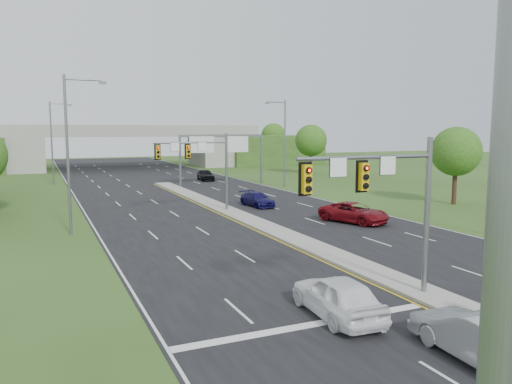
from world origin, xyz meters
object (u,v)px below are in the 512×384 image
object	(u,v)px
signal_mast_near	(387,193)
car_white	(337,296)
sign_gantry	(221,146)
car_far_a	(354,213)
signal_mast_far	(202,160)
overpass	(125,150)
car_silver	(479,336)
car_far_b	(257,199)
car_far_c	(206,175)

from	to	relation	value
signal_mast_near	car_white	bearing A→B (deg)	-167.41
sign_gantry	car_far_a	xyz separation A→B (m)	(0.60, -29.13, -4.43)
signal_mast_far	car_white	distance (m)	26.04
signal_mast_far	overpass	bearing A→B (deg)	87.65
overpass	car_silver	size ratio (longest dim) A/B	16.29
car_far_b	car_far_c	distance (m)	25.48
signal_mast_near	car_silver	size ratio (longest dim) A/B	1.43
car_far_c	car_silver	bearing A→B (deg)	-94.27
overpass	car_far_c	bearing A→B (deg)	-76.50
car_silver	signal_mast_near	bearing A→B (deg)	-94.49
signal_mast_near	car_far_a	world-z (taller)	signal_mast_near
car_white	car_far_a	xyz separation A→B (m)	(12.28, 16.47, -0.06)
signal_mast_far	car_white	world-z (taller)	signal_mast_far
sign_gantry	car_far_b	size ratio (longest dim) A/B	2.54
sign_gantry	signal_mast_near	bearing A→B (deg)	-101.25
sign_gantry	car_white	world-z (taller)	sign_gantry
signal_mast_far	car_far_c	size ratio (longest dim) A/B	1.49
signal_mast_near	car_far_a	xyz separation A→B (m)	(9.55, 15.86, -3.92)
overpass	car_white	world-z (taller)	overpass
car_far_b	signal_mast_far	bearing A→B (deg)	-170.68
car_white	car_far_b	bearing A→B (deg)	-104.30
signal_mast_far	car_far_b	world-z (taller)	signal_mast_far
signal_mast_near	car_silver	world-z (taller)	signal_mast_near
sign_gantry	overpass	world-z (taller)	overpass
signal_mast_far	car_far_c	world-z (taller)	signal_mast_far
signal_mast_far	car_far_a	distance (m)	13.79
overpass	car_far_a	xyz separation A→B (m)	(7.29, -64.21, -2.75)
car_white	car_far_b	xyz separation A→B (m)	(8.68, 27.20, -0.18)
overpass	car_far_b	distance (m)	53.68
overpass	car_far_b	world-z (taller)	overpass
sign_gantry	car_far_a	world-z (taller)	sign_gantry
car_far_b	car_white	bearing A→B (deg)	-113.37
signal_mast_near	overpass	xyz separation A→B (m)	(2.26, 80.07, -1.17)
signal_mast_near	car_far_c	world-z (taller)	signal_mast_near
sign_gantry	car_far_b	distance (m)	19.19
overpass	car_silver	xyz separation A→B (m)	(-2.95, -85.68, -2.73)
car_far_b	car_far_c	size ratio (longest dim) A/B	0.97
signal_mast_far	car_white	bearing A→B (deg)	-96.07
sign_gantry	overpass	bearing A→B (deg)	100.79
overpass	sign_gantry	bearing A→B (deg)	-79.21
car_silver	car_far_b	size ratio (longest dim) A/B	1.08
signal_mast_near	car_far_c	bearing A→B (deg)	80.13
overpass	car_silver	world-z (taller)	overpass
overpass	car_far_a	world-z (taller)	overpass
signal_mast_far	car_far_a	bearing A→B (deg)	-43.73
sign_gantry	car_far_c	xyz separation A→B (m)	(0.08, 6.90, -4.42)
signal_mast_near	car_silver	distance (m)	6.86
car_white	car_silver	distance (m)	5.40
car_far_a	car_far_c	size ratio (longest dim) A/B	1.20
car_far_c	car_far_b	bearing A→B (deg)	-91.62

